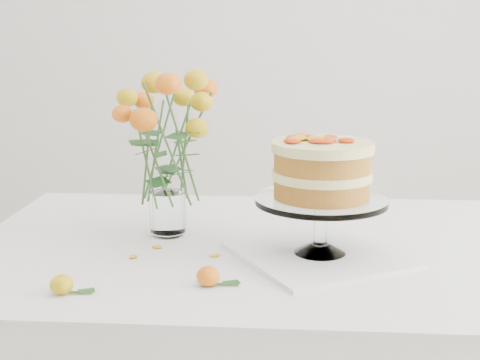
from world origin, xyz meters
name	(u,v)px	position (x,y,z in m)	size (l,w,h in m)	color
table	(269,276)	(0.00, 0.00, 0.67)	(1.43, 0.93, 0.76)	tan
napkin	(320,255)	(0.11, -0.09, 0.76)	(0.33, 0.33, 0.01)	white
cake_stand	(322,176)	(0.11, -0.09, 0.94)	(0.29, 0.29, 0.26)	white
rose_vase	(166,133)	(-0.25, 0.05, 1.01)	(0.35, 0.35, 0.44)	white
loose_rose_near	(62,284)	(-0.39, -0.34, 0.78)	(0.08, 0.05, 0.04)	gold
loose_rose_far	(208,276)	(-0.11, -0.27, 0.78)	(0.08, 0.05, 0.04)	#E94C0B
stray_petal_a	(215,256)	(-0.12, -0.10, 0.76)	(0.03, 0.02, 0.00)	orange
stray_petal_b	(258,263)	(-0.02, -0.14, 0.76)	(0.03, 0.02, 0.00)	orange
stray_petal_c	(277,270)	(0.02, -0.18, 0.76)	(0.03, 0.02, 0.00)	orange
stray_petal_d	(157,247)	(-0.26, -0.05, 0.76)	(0.03, 0.02, 0.00)	orange
stray_petal_e	(133,257)	(-0.30, -0.12, 0.76)	(0.03, 0.02, 0.00)	orange
stray_petal_f	(404,257)	(0.30, -0.08, 0.76)	(0.03, 0.02, 0.00)	orange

